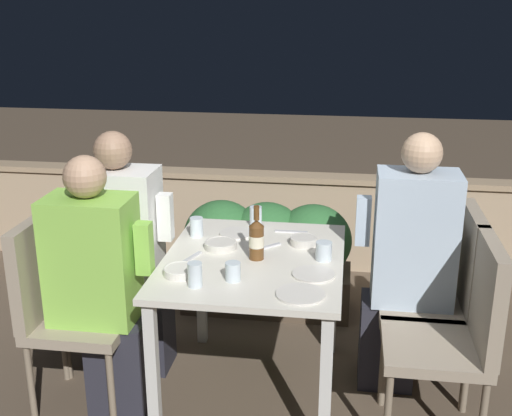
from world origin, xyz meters
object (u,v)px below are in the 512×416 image
at_px(chair_left_near, 60,297).
at_px(person_blue_shirt, 406,264).
at_px(potted_plant, 448,280).
at_px(person_white_polo, 126,254).
at_px(chair_right_far, 448,285).
at_px(chair_left_far, 89,266).
at_px(person_green_blouse, 101,287).
at_px(chair_right_near, 461,324).
at_px(beer_bottle, 256,239).

xyz_separation_m(chair_left_near, person_blue_shirt, (1.61, 0.41, 0.10)).
xyz_separation_m(chair_left_near, potted_plant, (1.90, 0.92, -0.20)).
relative_size(person_white_polo, chair_right_far, 1.36).
bearing_deg(chair_left_far, person_green_blouse, -59.95).
bearing_deg(potted_plant, chair_left_far, -163.93).
height_order(chair_right_near, beer_bottle, beer_bottle).
xyz_separation_m(person_white_polo, chair_right_near, (1.62, -0.37, -0.08)).
bearing_deg(chair_left_far, chair_left_near, -88.61).
bearing_deg(beer_bottle, chair_left_far, 168.81).
height_order(person_green_blouse, potted_plant, person_green_blouse).
bearing_deg(potted_plant, person_white_polo, -162.11).
height_order(person_green_blouse, chair_right_far, person_green_blouse).
bearing_deg(beer_bottle, chair_right_far, 13.05).
relative_size(chair_right_far, person_blue_shirt, 0.72).
distance_m(chair_left_near, person_blue_shirt, 1.66).
relative_size(chair_left_far, chair_right_near, 1.00).
relative_size(person_green_blouse, chair_left_far, 1.32).
relative_size(chair_left_far, beer_bottle, 3.65).
bearing_deg(chair_left_near, person_white_polo, 62.21).
bearing_deg(person_green_blouse, beer_bottle, 15.57).
height_order(chair_right_near, chair_right_far, same).
height_order(chair_left_far, beer_bottle, beer_bottle).
xyz_separation_m(person_blue_shirt, beer_bottle, (-0.71, -0.21, 0.17)).
bearing_deg(person_white_polo, chair_left_far, 180.00).
distance_m(chair_left_near, chair_left_far, 0.37).
height_order(chair_left_near, chair_right_far, same).
distance_m(chair_right_near, beer_bottle, 0.97).
xyz_separation_m(chair_right_near, person_blue_shirt, (-0.21, 0.40, 0.10)).
bearing_deg(potted_plant, person_blue_shirt, -119.44).
bearing_deg(person_blue_shirt, chair_left_far, -178.89).
distance_m(person_green_blouse, person_blue_shirt, 1.46).
relative_size(chair_left_far, potted_plant, 1.60).
bearing_deg(chair_left_far, chair_right_near, -11.48).
xyz_separation_m(chair_left_near, chair_left_far, (-0.01, 0.37, 0.00)).
height_order(chair_left_near, chair_right_near, same).
bearing_deg(chair_right_near, person_white_polo, 167.10).
distance_m(chair_left_near, beer_bottle, 0.96).
distance_m(chair_left_far, person_white_polo, 0.22).
relative_size(chair_left_near, person_blue_shirt, 0.72).
height_order(chair_left_near, person_green_blouse, person_green_blouse).
distance_m(person_green_blouse, chair_left_far, 0.44).
height_order(chair_left_far, chair_right_far, same).
bearing_deg(chair_left_near, chair_right_far, 12.58).
height_order(chair_right_far, beer_bottle, beer_bottle).
height_order(chair_left_near, person_white_polo, person_white_polo).
height_order(person_white_polo, chair_right_far, person_white_polo).
bearing_deg(chair_right_near, chair_right_far, 90.43).
distance_m(chair_right_near, chair_right_far, 0.40).
height_order(chair_left_near, beer_bottle, beer_bottle).
bearing_deg(chair_right_far, chair_right_near, -89.57).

